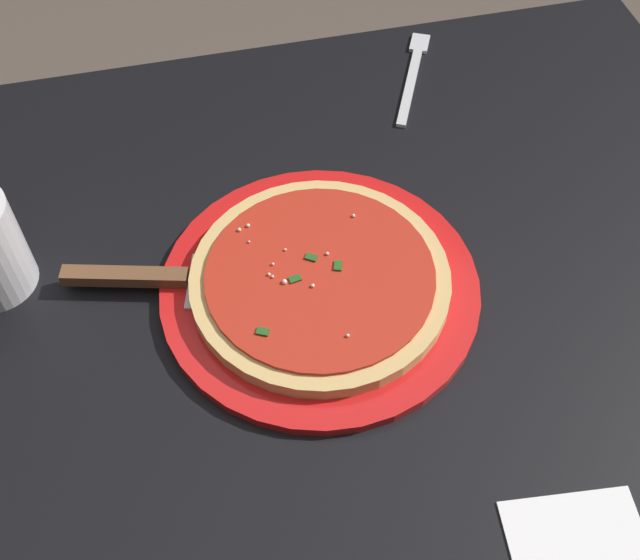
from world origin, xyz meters
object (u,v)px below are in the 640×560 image
at_px(fork, 413,72).
at_px(pizza, 320,279).
at_px(pizza_server, 164,279).
at_px(serving_plate, 320,288).

bearing_deg(fork, pizza, -122.32).
distance_m(pizza, fork, 0.37).
bearing_deg(fork, pizza_server, -142.28).
relative_size(pizza_server, fork, 1.28).
distance_m(pizza_server, fork, 0.45).
relative_size(pizza, fork, 1.52).
xyz_separation_m(serving_plate, fork, (0.20, 0.32, -0.00)).
xyz_separation_m(serving_plate, pizza, (-0.00, 0.00, 0.02)).
bearing_deg(pizza_server, serving_plate, -14.85).
bearing_deg(pizza_server, pizza, -14.85).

